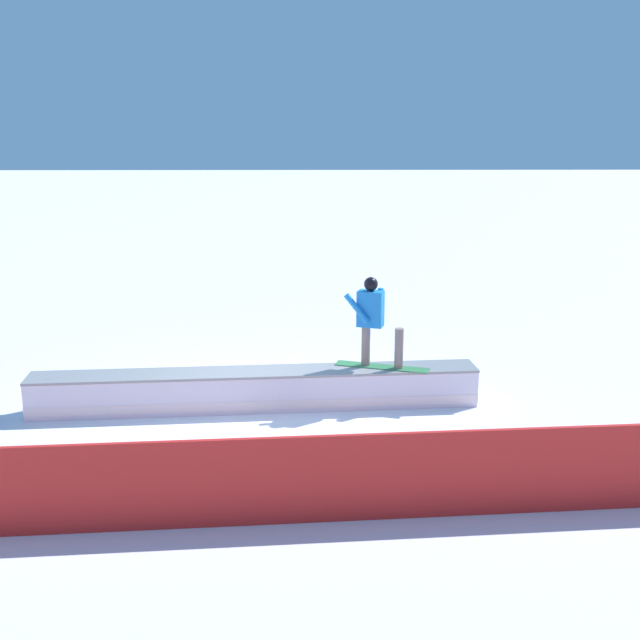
# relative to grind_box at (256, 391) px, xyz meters

# --- Properties ---
(ground_plane) EXTENTS (120.00, 120.00, 0.00)m
(ground_plane) POSITION_rel_grind_box_xyz_m (0.00, 0.00, -0.28)
(ground_plane) COLOR white
(grind_box) EXTENTS (7.08, 1.19, 0.62)m
(grind_box) POSITION_rel_grind_box_xyz_m (0.00, 0.00, 0.00)
(grind_box) COLOR white
(grind_box) RESTS_ON ground_plane
(snowboarder) EXTENTS (1.51, 0.71, 1.45)m
(snowboarder) POSITION_rel_grind_box_xyz_m (-1.87, -0.20, 1.13)
(snowboarder) COLOR #38814A
(snowboarder) RESTS_ON grind_box
(safety_fence) EXTENTS (13.73, 1.14, 1.05)m
(safety_fence) POSITION_rel_grind_box_xyz_m (0.00, 3.75, 0.24)
(safety_fence) COLOR red
(safety_fence) RESTS_ON ground_plane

